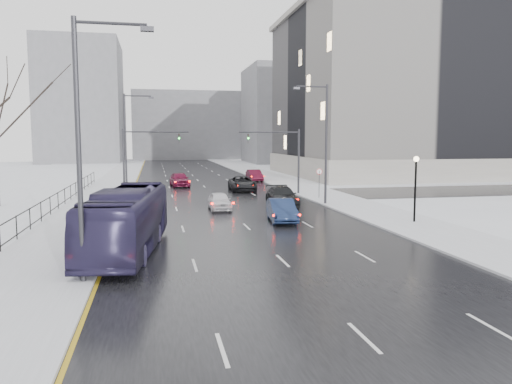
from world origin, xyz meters
TOP-DOWN VIEW (x-y plane):
  - road at (0.00, 60.00)m, footprint 16.00×150.00m
  - cross_road at (0.00, 48.00)m, footprint 130.00×10.00m
  - sidewalk_left at (-10.50, 60.00)m, footprint 5.00×150.00m
  - sidewalk_right at (10.50, 60.00)m, footprint 5.00×150.00m
  - park_strip at (-20.00, 60.00)m, footprint 14.00×150.00m
  - iron_fence at (-13.00, 30.00)m, footprint 0.06×70.00m
  - streetlight_r_mid at (8.17, 40.00)m, footprint 2.95×0.25m
  - streetlight_l_near at (-8.17, 20.00)m, footprint 2.95×0.25m
  - streetlight_l_far at (-8.17, 52.00)m, footprint 2.95×0.25m
  - lamppost_r_mid at (11.00, 30.00)m, footprint 0.36×0.36m
  - mast_signal_right at (7.33, 48.00)m, footprint 6.10×0.33m
  - mast_signal_left at (-7.33, 48.00)m, footprint 6.10×0.33m
  - no_uturn_sign at (9.20, 44.00)m, footprint 0.60×0.06m
  - civic_building at (35.00, 72.00)m, footprint 41.00×31.00m
  - bldg_far_right at (28.00, 115.00)m, footprint 24.00×20.00m
  - bldg_far_left at (-22.00, 125.00)m, footprint 18.00×22.00m
  - bldg_far_center at (4.00, 140.00)m, footprint 30.00×18.00m
  - bus at (-7.00, 25.29)m, footprint 4.10×11.51m
  - sedan_center_near at (-0.71, 38.87)m, footprint 1.64×4.05m
  - sedan_right_near at (2.66, 32.50)m, footprint 2.06×4.74m
  - sedan_right_cross at (3.50, 52.39)m, footprint 2.74×5.63m
  - sedan_right_far at (4.69, 40.18)m, footprint 2.50×5.49m
  - sedan_center_far at (-2.80, 58.73)m, footprint 2.39×5.06m
  - sedan_right_distant at (7.20, 64.24)m, footprint 1.61×4.51m

SIDE VIEW (x-z plane):
  - road at x=0.00m, z-range 0.00..0.04m
  - cross_road at x=0.00m, z-range 0.00..0.04m
  - park_strip at x=-20.00m, z-range 0.00..0.12m
  - sidewalk_left at x=-10.50m, z-range 0.00..0.16m
  - sidewalk_right at x=10.50m, z-range 0.00..0.16m
  - sedan_center_near at x=-0.71m, z-range 0.04..1.42m
  - sedan_right_distant at x=7.20m, z-range 0.04..1.52m
  - sedan_right_near at x=2.66m, z-range 0.04..1.56m
  - sedan_right_cross at x=3.50m, z-range 0.04..1.58m
  - sedan_right_far at x=4.69m, z-range 0.04..1.60m
  - sedan_center_far at x=-2.80m, z-range 0.04..1.71m
  - iron_fence at x=-13.00m, z-range 0.26..1.56m
  - bus at x=-7.00m, z-range 0.04..3.18m
  - no_uturn_sign at x=9.20m, z-range 0.95..3.65m
  - lamppost_r_mid at x=11.00m, z-range 0.80..5.08m
  - mast_signal_right at x=7.33m, z-range 0.86..7.36m
  - mast_signal_left at x=-7.33m, z-range 0.86..7.36m
  - streetlight_r_mid at x=8.17m, z-range 0.62..10.62m
  - streetlight_l_near at x=-8.17m, z-range 0.62..10.62m
  - streetlight_l_far at x=-8.17m, z-range 0.62..10.62m
  - bldg_far_center at x=4.00m, z-range 0.00..18.00m
  - bldg_far_right at x=28.00m, z-range 0.00..22.00m
  - civic_building at x=35.00m, z-range -1.19..23.61m
  - bldg_far_left at x=-22.00m, z-range 0.00..28.00m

